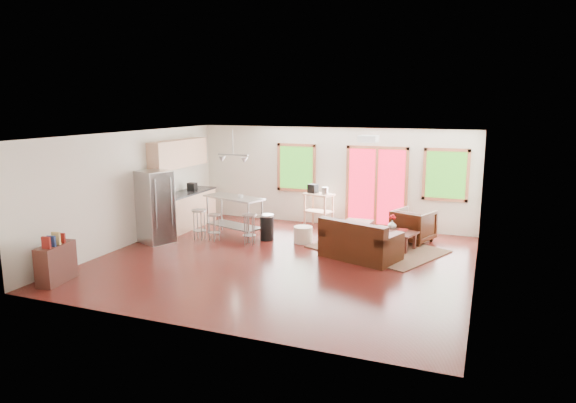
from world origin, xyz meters
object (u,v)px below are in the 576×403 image
(loveseat, at_px, (359,243))
(ottoman, at_px, (358,230))
(island, at_px, (234,209))
(kitchen_cart, at_px, (318,198))
(coffee_table, at_px, (392,233))
(rug, at_px, (377,249))
(armchair, at_px, (413,224))
(refrigerator, at_px, (156,207))

(loveseat, relative_size, ottoman, 2.77)
(island, distance_m, kitchen_cart, 2.31)
(ottoman, relative_size, island, 0.39)
(loveseat, bearing_deg, coffee_table, 82.35)
(island, height_order, kitchen_cart, kitchen_cart)
(rug, bearing_deg, ottoman, 129.66)
(loveseat, xyz_separation_m, ottoman, (-0.42, 1.59, -0.12))
(armchair, bearing_deg, refrigerator, 42.34)
(coffee_table, distance_m, island, 3.84)
(rug, distance_m, island, 3.59)
(armchair, distance_m, ottoman, 1.31)
(coffee_table, bearing_deg, ottoman, 147.78)
(armchair, relative_size, ottoman, 1.33)
(coffee_table, bearing_deg, loveseat, -116.44)
(armchair, relative_size, island, 0.51)
(rug, xyz_separation_m, ottoman, (-0.64, 0.77, 0.20))
(coffee_table, distance_m, ottoman, 1.10)
(island, bearing_deg, rug, 1.64)
(refrigerator, bearing_deg, loveseat, 26.75)
(coffee_table, bearing_deg, refrigerator, -164.54)
(armchair, bearing_deg, rug, 76.67)
(rug, distance_m, ottoman, 1.02)
(coffee_table, height_order, armchair, armchair)
(loveseat, bearing_deg, refrigerator, -155.87)
(rug, xyz_separation_m, loveseat, (-0.21, -0.82, 0.32))
(armchair, bearing_deg, coffee_table, 85.85)
(rug, relative_size, refrigerator, 1.54)
(loveseat, xyz_separation_m, kitchen_cart, (-1.70, 2.38, 0.44))
(rug, relative_size, kitchen_cart, 2.32)
(refrigerator, relative_size, island, 1.02)
(coffee_table, distance_m, refrigerator, 5.47)
(kitchen_cart, bearing_deg, coffee_table, -31.95)
(refrigerator, xyz_separation_m, island, (1.44, 1.17, -0.17))
(rug, xyz_separation_m, island, (-3.53, -0.10, 0.66))
(loveseat, xyz_separation_m, refrigerator, (-4.75, -0.44, 0.51))
(ottoman, bearing_deg, kitchen_cart, 148.25)
(rug, relative_size, armchair, 3.05)
(rug, bearing_deg, kitchen_cart, 140.85)
(loveseat, distance_m, kitchen_cart, 2.96)
(ottoman, xyz_separation_m, refrigerator, (-4.33, -2.04, 0.63))
(loveseat, xyz_separation_m, island, (-3.31, 0.72, 0.34))
(refrigerator, xyz_separation_m, kitchen_cart, (3.05, 2.83, -0.08))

